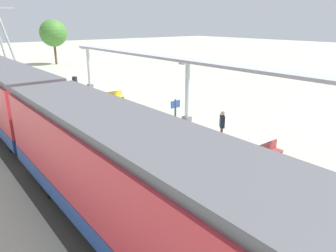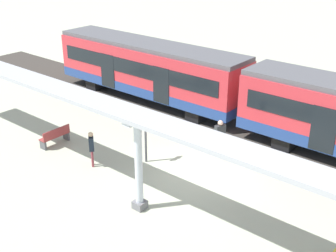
% 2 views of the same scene
% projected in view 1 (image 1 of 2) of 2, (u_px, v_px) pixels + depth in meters
% --- Properties ---
extents(ground_plane, '(176.00, 176.00, 0.00)m').
position_uv_depth(ground_plane, '(142.00, 132.00, 17.57)').
color(ground_plane, '#A9AF97').
extents(tactile_edge_strip, '(0.38, 34.72, 0.01)m').
position_uv_depth(tactile_edge_strip, '(81.00, 147.00, 15.47)').
color(tactile_edge_strip, gold).
rests_on(tactile_edge_strip, ground).
extents(trackbed, '(3.20, 46.72, 0.01)m').
position_uv_depth(trackbed, '(44.00, 156.00, 14.42)').
color(trackbed, '#38332D').
rests_on(trackbed, ground).
extents(train_near_carriage, '(2.65, 12.60, 3.48)m').
position_uv_depth(train_near_carriage, '(129.00, 181.00, 8.35)').
color(train_near_carriage, '#BB2C35').
rests_on(train_near_carriage, ground).
extents(train_far_carriage, '(2.65, 12.60, 3.48)m').
position_uv_depth(train_far_carriage, '(7.00, 95.00, 18.16)').
color(train_far_carriage, '#BB2C35').
rests_on(train_far_carriage, ground).
extents(canopy_pillar_second, '(1.10, 0.44, 3.59)m').
position_uv_depth(canopy_pillar_second, '(187.00, 92.00, 18.91)').
color(canopy_pillar_second, slate).
rests_on(canopy_pillar_second, ground).
extents(canopy_pillar_third, '(1.10, 0.44, 3.59)m').
position_uv_depth(canopy_pillar_third, '(89.00, 67.00, 28.92)').
color(canopy_pillar_third, slate).
rests_on(canopy_pillar_third, ground).
extents(canopy_beam, '(1.20, 27.70, 0.16)m').
position_uv_depth(canopy_beam, '(188.00, 60.00, 18.34)').
color(canopy_beam, '#A8AAB2').
rests_on(canopy_beam, canopy_pillar_nearest).
extents(bench_near_end, '(1.50, 0.45, 0.86)m').
position_uv_depth(bench_near_end, '(268.00, 153.00, 13.65)').
color(bench_near_end, maroon).
rests_on(bench_near_end, ground).
extents(bench_mid_platform, '(1.51, 0.48, 0.86)m').
position_uv_depth(bench_mid_platform, '(114.00, 97.00, 23.67)').
color(bench_mid_platform, gold).
rests_on(bench_mid_platform, ground).
extents(trash_bin, '(0.48, 0.48, 0.89)m').
position_uv_depth(trash_bin, '(75.00, 81.00, 29.85)').
color(trash_bin, '#292233').
rests_on(trash_bin, ground).
extents(platform_info_sign, '(0.56, 0.10, 2.20)m').
position_uv_depth(platform_info_sign, '(175.00, 116.00, 15.76)').
color(platform_info_sign, '#4C4C51').
rests_on(platform_info_sign, ground).
extents(passenger_waiting_near_edge, '(0.54, 0.38, 1.70)m').
position_uv_depth(passenger_waiting_near_edge, '(109.00, 121.00, 15.89)').
color(passenger_waiting_near_edge, black).
rests_on(passenger_waiting_near_edge, ground).
extents(passenger_by_the_benches, '(0.46, 0.49, 1.61)m').
position_uv_depth(passenger_by_the_benches, '(222.00, 123.00, 15.79)').
color(passenger_by_the_benches, brown).
rests_on(passenger_by_the_benches, ground).
extents(tree_left_background, '(3.69, 3.69, 6.13)m').
position_uv_depth(tree_left_background, '(53.00, 33.00, 43.98)').
color(tree_left_background, brown).
rests_on(tree_left_background, ground).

